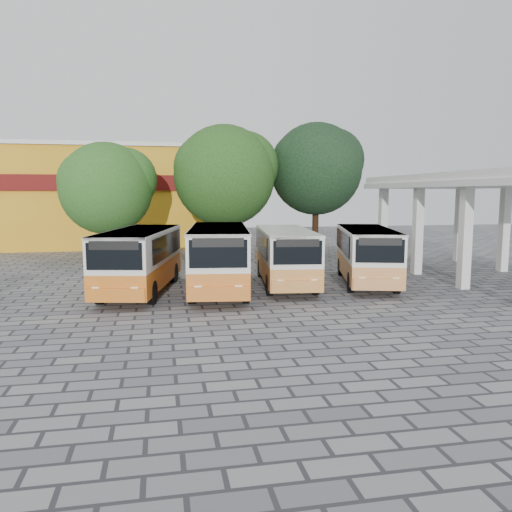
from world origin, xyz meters
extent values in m
plane|color=#5B5C64|center=(0.00, 0.00, 0.00)|extent=(90.00, 90.00, 0.00)
cube|color=silver|center=(7.85, 10.50, 2.50)|extent=(0.45, 0.45, 5.00)
cube|color=silver|center=(13.15, 10.50, 2.50)|extent=(0.45, 0.45, 5.00)
cube|color=silver|center=(10.50, 4.00, 5.20)|extent=(6.60, 15.60, 0.40)
cube|color=silver|center=(10.50, 4.00, 4.85)|extent=(6.80, 15.80, 0.30)
cube|color=orange|center=(-11.00, 26.00, 4.00)|extent=(20.00, 10.00, 8.00)
cube|color=#590C0A|center=(-11.00, 20.90, 5.20)|extent=(20.00, 0.20, 1.20)
cube|color=silver|center=(-11.00, 26.00, 8.15)|extent=(20.40, 10.40, 0.30)
cube|color=#CB6314|center=(-6.81, 3.82, 0.87)|extent=(3.82, 8.02, 1.01)
cube|color=silver|center=(-6.81, 3.82, 2.09)|extent=(3.82, 8.02, 1.42)
cube|color=silver|center=(-6.81, 3.82, 2.74)|extent=(3.87, 8.03, 0.12)
cube|color=black|center=(-7.99, 3.82, 2.10)|extent=(1.33, 6.24, 1.01)
cube|color=black|center=(-5.64, 3.82, 2.10)|extent=(1.33, 6.24, 1.01)
cube|color=black|center=(-6.81, -0.05, 2.10)|extent=(2.04, 0.47, 1.01)
cube|color=black|center=(-6.81, -0.05, 2.51)|extent=(1.81, 0.43, 0.33)
cylinder|color=black|center=(-7.86, 1.32, 0.48)|extent=(0.27, 0.96, 0.96)
cylinder|color=black|center=(-5.77, 1.32, 0.48)|extent=(0.27, 0.96, 0.96)
cylinder|color=black|center=(-7.86, 6.33, 0.48)|extent=(0.27, 0.96, 0.96)
cylinder|color=black|center=(-5.77, 6.33, 0.48)|extent=(0.27, 0.96, 0.96)
cube|color=#CA6419|center=(-3.34, 3.41, 0.91)|extent=(3.36, 8.24, 1.05)
cube|color=silver|center=(-3.34, 3.41, 2.17)|extent=(3.36, 8.24, 1.47)
cube|color=silver|center=(-3.34, 3.41, 2.84)|extent=(3.40, 8.25, 0.12)
cube|color=black|center=(-4.56, 3.41, 2.18)|extent=(0.85, 6.56, 1.05)
cube|color=black|center=(-2.12, 3.41, 2.18)|extent=(0.85, 6.56, 1.05)
cube|color=black|center=(-3.34, -0.61, 2.18)|extent=(2.14, 0.31, 1.05)
cube|color=black|center=(-3.34, -0.61, 2.60)|extent=(1.90, 0.29, 0.34)
cylinder|color=black|center=(-4.42, 0.81, 0.50)|extent=(0.28, 1.00, 1.00)
cylinder|color=black|center=(-2.26, 0.81, 0.50)|extent=(0.28, 1.00, 1.00)
cylinder|color=black|center=(-4.42, 6.01, 0.50)|extent=(0.28, 1.00, 1.00)
cylinder|color=black|center=(-2.26, 6.01, 0.50)|extent=(0.28, 1.00, 1.00)
cube|color=#CC7D35|center=(-0.04, 4.26, 0.84)|extent=(3.08, 7.63, 0.97)
cube|color=silver|center=(-0.04, 4.26, 2.01)|extent=(3.08, 7.63, 1.36)
cube|color=silver|center=(-0.04, 4.26, 2.63)|extent=(3.12, 7.63, 0.11)
cube|color=black|center=(-1.17, 4.26, 2.02)|extent=(0.76, 6.08, 0.97)
cube|color=black|center=(1.09, 4.26, 2.02)|extent=(0.76, 6.08, 0.97)
cube|color=black|center=(-0.04, 0.53, 2.02)|extent=(1.99, 0.28, 0.97)
cube|color=black|center=(-0.04, 0.53, 2.41)|extent=(1.76, 0.27, 0.32)
cylinder|color=black|center=(-1.04, 1.85, 0.46)|extent=(0.26, 0.93, 0.93)
cylinder|color=black|center=(0.96, 1.85, 0.46)|extent=(0.26, 0.93, 0.93)
cylinder|color=black|center=(-1.04, 6.67, 0.46)|extent=(0.26, 0.93, 0.93)
cylinder|color=black|center=(0.96, 6.67, 0.46)|extent=(0.26, 0.93, 0.93)
cube|color=#C87F3F|center=(3.98, 3.99, 0.84)|extent=(4.11, 7.77, 0.98)
cube|color=silver|center=(3.98, 3.99, 2.02)|extent=(4.11, 7.77, 1.37)
cube|color=silver|center=(3.98, 3.99, 2.64)|extent=(4.15, 7.78, 0.11)
cube|color=black|center=(2.84, 3.99, 2.03)|extent=(1.66, 5.94, 0.98)
cube|color=black|center=(5.12, 3.99, 2.03)|extent=(1.66, 5.94, 0.98)
cube|color=black|center=(3.98, 0.25, 2.03)|extent=(1.94, 0.57, 0.98)
cube|color=black|center=(3.98, 0.25, 2.42)|extent=(1.72, 0.52, 0.32)
cylinder|color=black|center=(2.97, 1.57, 0.47)|extent=(0.26, 0.93, 0.93)
cylinder|color=black|center=(4.98, 1.57, 0.47)|extent=(0.26, 0.93, 0.93)
cylinder|color=black|center=(2.97, 6.41, 0.47)|extent=(0.26, 0.93, 0.93)
cylinder|color=black|center=(4.98, 6.41, 0.47)|extent=(0.26, 0.93, 0.93)
cylinder|color=#321F10|center=(-9.27, 14.66, 1.77)|extent=(0.39, 0.39, 3.54)
sphere|color=#245717|center=(-9.27, 14.66, 4.71)|extent=(5.88, 5.88, 5.88)
sphere|color=#245717|center=(-8.09, 14.96, 5.30)|extent=(4.11, 4.11, 4.11)
sphere|color=#245717|center=(-10.30, 14.46, 5.15)|extent=(3.82, 3.82, 3.82)
cylinder|color=#342215|center=(-1.62, 14.67, 2.08)|extent=(0.49, 0.49, 4.15)
sphere|color=#1C4710|center=(-1.62, 14.67, 5.56)|extent=(6.73, 6.73, 6.73)
sphere|color=#1C4710|center=(-0.27, 14.97, 6.24)|extent=(4.71, 4.71, 4.71)
sphere|color=#1C4710|center=(-2.80, 14.47, 6.07)|extent=(4.37, 4.37, 4.37)
cylinder|color=black|center=(5.11, 15.82, 2.22)|extent=(0.46, 0.46, 4.44)
sphere|color=black|center=(5.11, 15.82, 6.13)|extent=(6.54, 6.54, 6.54)
sphere|color=black|center=(6.42, 16.12, 6.78)|extent=(4.58, 4.58, 4.58)
sphere|color=black|center=(3.97, 15.62, 6.62)|extent=(4.25, 4.25, 4.25)
camera|label=1|loc=(-5.90, -18.76, 4.40)|focal=35.00mm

